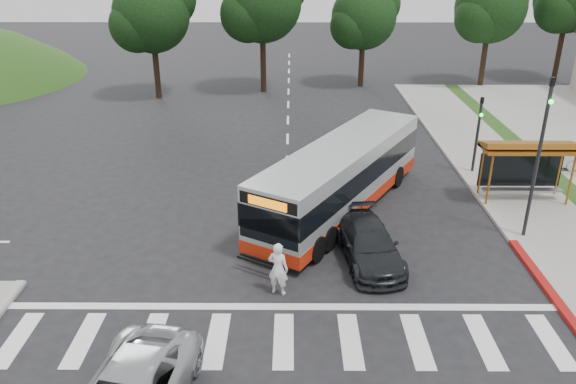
{
  "coord_description": "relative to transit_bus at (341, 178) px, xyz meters",
  "views": [
    {
      "loc": [
        0.21,
        -18.55,
        10.85
      ],
      "look_at": [
        0.09,
        2.37,
        1.6
      ],
      "focal_mm": 35.0,
      "sensor_mm": 36.0,
      "label": 1
    }
  ],
  "objects": [
    {
      "name": "transit_bus",
      "position": [
        0.0,
        0.0,
        0.0
      ],
      "size": [
        8.21,
        11.46,
        3.05
      ],
      "primitive_type": null,
      "rotation": [
        0.0,
        0.0,
        -0.53
      ],
      "color": "#AAACAE",
      "rests_on": "ground"
    },
    {
      "name": "ground",
      "position": [
        -2.41,
        -4.08,
        -1.52
      ],
      "size": [
        140.0,
        140.0,
        0.0
      ],
      "primitive_type": "plane",
      "color": "black",
      "rests_on": "ground"
    },
    {
      "name": "traffic_signal_ne_tall",
      "position": [
        7.19,
        -2.58,
        2.35
      ],
      "size": [
        0.18,
        0.37,
        6.5
      ],
      "color": "black",
      "rests_on": "ground"
    },
    {
      "name": "tree_north_b",
      "position": [
        3.66,
        23.98,
        4.14
      ],
      "size": [
        5.72,
        5.33,
        8.43
      ],
      "color": "black",
      "rests_on": "ground"
    },
    {
      "name": "dark_sedan",
      "position": [
        0.69,
        -4.37,
        -0.83
      ],
      "size": [
        2.51,
        4.96,
        1.38
      ],
      "primitive_type": "imported",
      "rotation": [
        0.0,
        0.0,
        0.13
      ],
      "color": "black",
      "rests_on": "ground"
    },
    {
      "name": "bus_shelter",
      "position": [
        8.39,
        1.03,
        0.83
      ],
      "size": [
        4.2,
        1.6,
        2.86
      ],
      "color": "#975519",
      "rests_on": "sidewalk_east"
    },
    {
      "name": "tree_north_a",
      "position": [
        -4.33,
        21.99,
        5.4
      ],
      "size": [
        6.6,
        6.15,
        10.17
      ],
      "color": "black",
      "rests_on": "ground"
    },
    {
      "name": "sidewalk_east",
      "position": [
        8.59,
        3.92,
        -1.46
      ],
      "size": [
        4.0,
        40.0,
        0.12
      ],
      "primitive_type": "cube",
      "color": "gray",
      "rests_on": "ground"
    },
    {
      "name": "curb_east",
      "position": [
        6.59,
        3.92,
        -1.45
      ],
      "size": [
        0.3,
        40.0,
        0.15
      ],
      "primitive_type": "cube",
      "color": "#9E9991",
      "rests_on": "ground"
    },
    {
      "name": "curb_east_red",
      "position": [
        6.59,
        -6.08,
        -1.45
      ],
      "size": [
        0.32,
        6.0,
        0.15
      ],
      "primitive_type": "cube",
      "color": "maroon",
      "rests_on": "ground"
    },
    {
      "name": "pedestrian",
      "position": [
        -2.62,
        -6.58,
        -0.57
      ],
      "size": [
        0.81,
        0.66,
        1.92
      ],
      "primitive_type": "imported",
      "rotation": [
        0.0,
        0.0,
        2.8
      ],
      "color": "white",
      "rests_on": "ground"
    },
    {
      "name": "crosswalk_ladder",
      "position": [
        -2.41,
        -9.08,
        -1.52
      ],
      "size": [
        18.0,
        2.6,
        0.01
      ],
      "primitive_type": "cube",
      "color": "silver",
      "rests_on": "ground"
    },
    {
      "name": "tree_ne_a",
      "position": [
        13.66,
        23.99,
        4.87
      ],
      "size": [
        6.16,
        5.74,
        9.3
      ],
      "color": "black",
      "rests_on": "parking_lot"
    },
    {
      "name": "traffic_signal_ne_short",
      "position": [
        7.19,
        4.42,
        0.95
      ],
      "size": [
        0.18,
        0.37,
        4.0
      ],
      "color": "black",
      "rests_on": "ground"
    },
    {
      "name": "tree_north_c",
      "position": [
        -12.34,
        19.99,
        4.77
      ],
      "size": [
        6.16,
        5.74,
        9.3
      ],
      "color": "black",
      "rests_on": "ground"
    }
  ]
}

